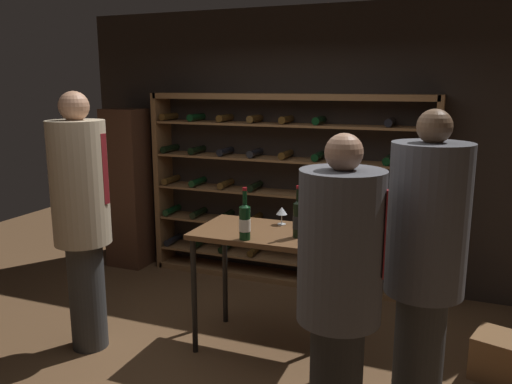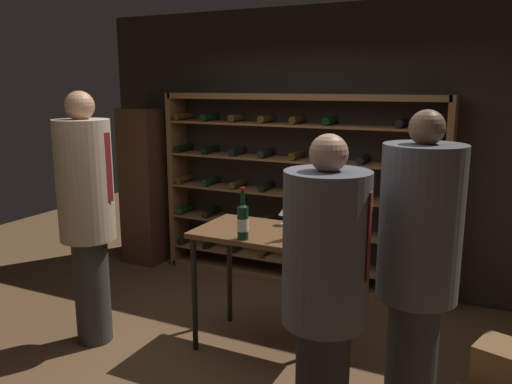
# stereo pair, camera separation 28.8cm
# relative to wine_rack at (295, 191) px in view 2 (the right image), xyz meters

# --- Properties ---
(ground_plane) EXTENTS (10.02, 10.02, 0.00)m
(ground_plane) POSITION_rel_wine_rack_xyz_m (0.17, -1.80, -1.00)
(ground_plane) COLOR brown
(back_wall) EXTENTS (5.13, 0.10, 2.86)m
(back_wall) POSITION_rel_wine_rack_xyz_m (0.17, 0.21, 0.43)
(back_wall) COLOR black
(back_wall) RESTS_ON ground
(wine_rack) EXTENTS (3.01, 0.32, 1.99)m
(wine_rack) POSITION_rel_wine_rack_xyz_m (0.00, 0.00, 0.00)
(wine_rack) COLOR brown
(wine_rack) RESTS_ON ground
(tasting_table) EXTENTS (1.15, 0.67, 0.98)m
(tasting_table) POSITION_rel_wine_rack_xyz_m (0.35, -1.42, -0.13)
(tasting_table) COLOR brown
(tasting_table) RESTS_ON ground
(person_bystander_dark_jacket) EXTENTS (0.44, 0.43, 2.04)m
(person_bystander_dark_jacket) POSITION_rel_wine_rack_xyz_m (-1.01, -1.94, 0.13)
(person_bystander_dark_jacket) COLOR #323232
(person_bystander_dark_jacket) RESTS_ON ground
(person_host_in_suit) EXTENTS (0.48, 0.47, 1.84)m
(person_host_in_suit) POSITION_rel_wine_rack_xyz_m (1.10, -2.34, 0.01)
(person_host_in_suit) COLOR #242424
(person_host_in_suit) RESTS_ON ground
(person_guest_blue_shirt) EXTENTS (0.47, 0.48, 1.95)m
(person_guest_blue_shirt) POSITION_rel_wine_rack_xyz_m (1.52, -1.90, 0.08)
(person_guest_blue_shirt) COLOR #2F2F2F
(person_guest_blue_shirt) RESTS_ON ground
(display_cabinet) EXTENTS (0.44, 0.36, 1.82)m
(display_cabinet) POSITION_rel_wine_rack_xyz_m (-1.85, -0.17, -0.09)
(display_cabinet) COLOR #4C2D1E
(display_cabinet) RESTS_ON ground
(wine_bottle_red_label) EXTENTS (0.07, 0.07, 0.39)m
(wine_bottle_red_label) POSITION_rel_wine_rack_xyz_m (0.60, -1.50, 0.12)
(wine_bottle_red_label) COLOR black
(wine_bottle_red_label) RESTS_ON tasting_table
(wine_bottle_black_capsule) EXTENTS (0.09, 0.09, 0.39)m
(wine_bottle_black_capsule) POSITION_rel_wine_rack_xyz_m (0.26, -1.69, 0.12)
(wine_bottle_black_capsule) COLOR black
(wine_bottle_black_capsule) RESTS_ON tasting_table
(wine_glass_stemmed_right) EXTENTS (0.09, 0.09, 0.14)m
(wine_glass_stemmed_right) POSITION_rel_wine_rack_xyz_m (0.37, -1.21, 0.09)
(wine_glass_stemmed_right) COLOR silver
(wine_glass_stemmed_right) RESTS_ON tasting_table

